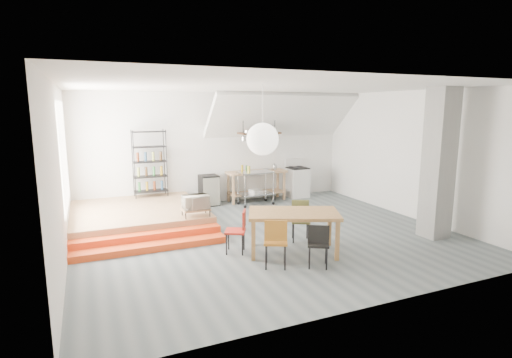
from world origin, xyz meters
name	(u,v)px	position (x,y,z in m)	size (l,w,h in m)	color
floor	(267,235)	(0.00, 0.00, 0.00)	(8.00, 8.00, 0.00)	#555F62
wall_back	(217,148)	(0.00, 3.50, 1.60)	(8.00, 0.04, 3.20)	silver
wall_left	(60,176)	(-4.00, 0.00, 1.60)	(0.04, 7.00, 3.20)	silver
wall_right	(411,155)	(4.00, 0.00, 1.60)	(0.04, 7.00, 3.20)	silver
ceiling	(268,87)	(0.00, 0.00, 3.20)	(8.00, 7.00, 0.02)	white
slope_ceiling	(282,115)	(1.80, 2.90, 2.55)	(4.40, 1.80, 0.15)	white
window_pane	(64,155)	(-3.98, 1.50, 1.80)	(0.02, 2.50, 2.20)	white
platform	(138,216)	(-2.50, 2.00, 0.20)	(3.00, 3.00, 0.40)	#A37F51
step_lower	(151,247)	(-2.50, 0.05, 0.07)	(3.00, 0.35, 0.13)	#EB4B1B
step_upper	(148,238)	(-2.50, 0.40, 0.13)	(3.00, 0.35, 0.27)	#EB4B1B
concrete_column	(439,164)	(3.30, -1.50, 1.60)	(0.50, 0.50, 3.20)	gray
kitchen_counter	(256,180)	(1.10, 3.15, 0.63)	(1.80, 0.60, 0.91)	#A37F51
stove	(297,182)	(2.50, 3.16, 0.48)	(0.60, 0.60, 1.18)	white
pot_rack	(260,136)	(1.13, 2.92, 1.98)	(1.20, 0.50, 1.43)	#3D2918
wire_shelving	(150,162)	(-2.00, 3.20, 1.33)	(0.88, 0.38, 1.80)	black
microwave_shelf	(196,210)	(-1.40, 0.75, 0.55)	(0.60, 0.40, 0.16)	#A37F51
paper_lantern	(263,139)	(-0.54, -0.93, 2.20)	(0.60, 0.60, 0.60)	white
dining_table	(294,216)	(0.01, -1.16, 0.72)	(1.95, 1.56, 0.81)	olive
chair_mustard	(276,239)	(-0.64, -1.72, 0.53)	(0.55, 0.55, 0.89)	#A8651C
chair_black	(318,242)	(0.05, -2.01, 0.48)	(0.50, 0.50, 0.81)	black
chair_olive	(300,217)	(0.51, -0.55, 0.50)	(0.51, 0.51, 0.84)	brown
chair_red	(239,228)	(-0.95, -0.75, 0.50)	(0.51, 0.51, 0.83)	red
rolling_cart	(256,183)	(0.88, 2.70, 0.63)	(1.02, 0.62, 0.97)	silver
mini_fridge	(209,190)	(-0.37, 3.20, 0.44)	(0.51, 0.51, 0.87)	black
microwave	(196,202)	(-1.40, 0.75, 0.72)	(0.56, 0.38, 0.31)	beige
bowl	(267,170)	(1.43, 3.10, 0.94)	(0.23, 0.23, 0.06)	silver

